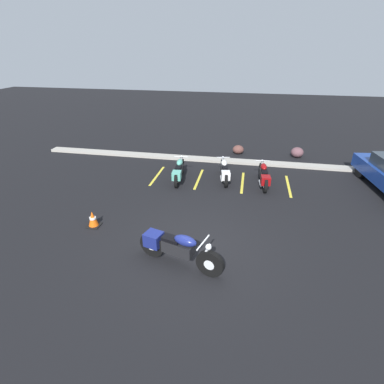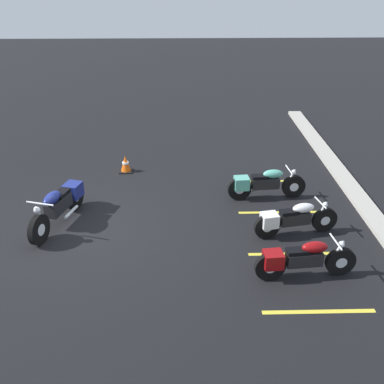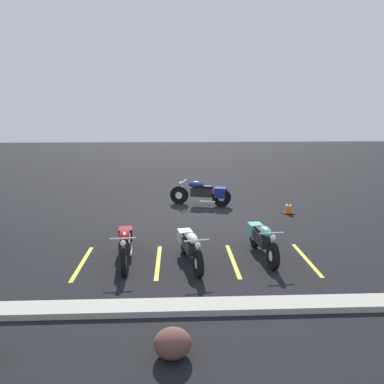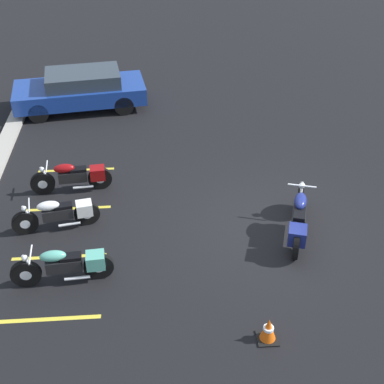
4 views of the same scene
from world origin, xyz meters
name	(u,v)px [view 3 (image 3 of 4)]	position (x,y,z in m)	size (l,w,h in m)	color
ground	(194,210)	(0.00, 0.00, 0.00)	(60.00, 60.00, 0.00)	black
motorcycle_navy_featured	(203,193)	(-0.38, -0.64, 0.50)	(2.33, 0.98, 0.94)	black
parked_bike_0	(262,238)	(-1.50, 4.49, 0.44)	(0.60, 2.12, 0.84)	black
parked_bike_1	(190,245)	(0.34, 4.87, 0.43)	(0.71, 2.03, 0.81)	black
parked_bike_2	(125,243)	(1.92, 4.69, 0.44)	(0.60, 2.10, 0.82)	black
concrete_curb	(213,306)	(0.00, 7.09, 0.06)	(18.00, 0.50, 0.12)	#A8A399
landscape_rock_0	(173,343)	(0.73, 8.42, 0.22)	(0.57, 0.54, 0.44)	brown
traffic_cone	(288,207)	(-3.35, 0.61, 0.24)	(0.40, 0.40, 0.52)	black
stall_line_0	(306,259)	(-2.56, 4.82, 0.00)	(0.10, 2.10, 0.00)	gold
stall_line_1	(233,260)	(-0.72, 4.82, 0.00)	(0.10, 2.10, 0.00)	gold
stall_line_2	(158,262)	(1.11, 4.82, 0.00)	(0.10, 2.10, 0.00)	gold
stall_line_3	(82,263)	(2.95, 4.82, 0.00)	(0.10, 2.10, 0.00)	gold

